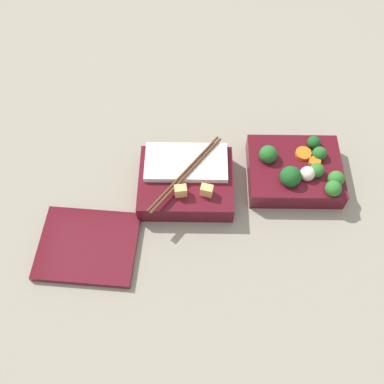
# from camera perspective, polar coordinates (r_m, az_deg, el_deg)

# --- Properties ---
(ground_plane) EXTENTS (3.00, 3.00, 0.00)m
(ground_plane) POSITION_cam_1_polar(r_m,az_deg,el_deg) (0.92, 6.14, 1.63)
(ground_plane) COLOR gray
(bento_tray_vegetable) EXTENTS (0.18, 0.15, 0.07)m
(bento_tray_vegetable) POSITION_cam_1_polar(r_m,az_deg,el_deg) (0.92, 13.06, 2.67)
(bento_tray_vegetable) COLOR #510F19
(bento_tray_vegetable) RESTS_ON ground_plane
(bento_tray_rice) EXTENTS (0.18, 0.18, 0.06)m
(bento_tray_rice) POSITION_cam_1_polar(r_m,az_deg,el_deg) (0.88, -0.76, 1.44)
(bento_tray_rice) COLOR #510F19
(bento_tray_rice) RESTS_ON ground_plane
(bento_lid) EXTENTS (0.19, 0.16, 0.01)m
(bento_lid) POSITION_cam_1_polar(r_m,az_deg,el_deg) (0.86, -13.08, -6.68)
(bento_lid) COLOR #510F19
(bento_lid) RESTS_ON ground_plane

